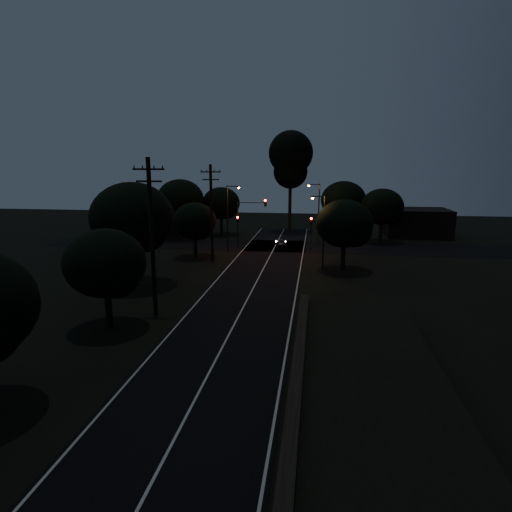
% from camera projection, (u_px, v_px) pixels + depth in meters
% --- Properties ---
extents(ground, '(160.00, 160.00, 0.00)m').
position_uv_depth(ground, '(162.00, 463.00, 15.40)').
color(ground, black).
extents(road_surface, '(60.00, 70.00, 0.03)m').
position_uv_depth(road_surface, '(265.00, 265.00, 45.51)').
color(road_surface, black).
rests_on(road_surface, ground).
extents(retaining_wall, '(6.93, 26.00, 1.60)m').
position_uv_depth(retaining_wall, '(373.00, 418.00, 17.11)').
color(retaining_wall, black).
rests_on(retaining_wall, ground).
extents(utility_pole_mid, '(2.20, 0.30, 11.00)m').
position_uv_depth(utility_pole_mid, '(152.00, 235.00, 29.53)').
color(utility_pole_mid, black).
rests_on(utility_pole_mid, ground).
extents(utility_pole_far, '(2.20, 0.30, 10.50)m').
position_uv_depth(utility_pole_far, '(211.00, 212.00, 46.03)').
color(utility_pole_far, black).
rests_on(utility_pole_far, ground).
extents(tree_left_b, '(5.17, 5.17, 6.57)m').
position_uv_depth(tree_left_b, '(107.00, 265.00, 27.09)').
color(tree_left_b, black).
rests_on(tree_left_b, ground).
extents(tree_left_c, '(7.17, 7.17, 9.06)m').
position_uv_depth(tree_left_c, '(135.00, 220.00, 36.72)').
color(tree_left_c, black).
rests_on(tree_left_c, ground).
extents(tree_left_d, '(4.94, 4.94, 6.27)m').
position_uv_depth(tree_left_d, '(196.00, 222.00, 48.49)').
color(tree_left_d, black).
rests_on(tree_left_d, ground).
extents(tree_far_nw, '(5.64, 5.64, 7.15)m').
position_uv_depth(tree_far_nw, '(222.00, 204.00, 63.90)').
color(tree_far_nw, black).
rests_on(tree_far_nw, ground).
extents(tree_far_w, '(6.61, 6.61, 8.43)m').
position_uv_depth(tree_far_w, '(182.00, 200.00, 60.52)').
color(tree_far_w, black).
rests_on(tree_far_w, ground).
extents(tree_far_ne, '(6.44, 6.44, 8.15)m').
position_uv_depth(tree_far_ne, '(345.00, 201.00, 61.26)').
color(tree_far_ne, black).
rests_on(tree_far_ne, ground).
extents(tree_far_e, '(5.75, 5.75, 7.29)m').
position_uv_depth(tree_far_e, '(384.00, 208.00, 57.80)').
color(tree_far_e, black).
rests_on(tree_far_e, ground).
extents(tree_right_a, '(5.61, 5.61, 7.13)m').
position_uv_depth(tree_right_a, '(346.00, 225.00, 42.21)').
color(tree_right_a, black).
rests_on(tree_right_a, ground).
extents(tall_pine, '(6.86, 6.86, 15.58)m').
position_uv_depth(tall_pine, '(291.00, 159.00, 66.10)').
color(tall_pine, black).
rests_on(tall_pine, ground).
extents(building_left, '(10.00, 8.00, 4.40)m').
position_uv_depth(building_left, '(157.00, 217.00, 68.01)').
color(building_left, black).
rests_on(building_left, ground).
extents(building_right, '(9.00, 7.00, 4.00)m').
position_uv_depth(building_right, '(417.00, 222.00, 63.50)').
color(building_right, black).
rests_on(building_right, ground).
extents(signal_left, '(0.28, 0.35, 4.10)m').
position_uv_depth(signal_left, '(238.00, 226.00, 54.13)').
color(signal_left, black).
rests_on(signal_left, ground).
extents(signal_right, '(0.28, 0.35, 4.10)m').
position_uv_depth(signal_right, '(311.00, 227.00, 52.86)').
color(signal_right, black).
rests_on(signal_right, ground).
extents(signal_mast, '(3.70, 0.35, 6.25)m').
position_uv_depth(signal_mast, '(251.00, 214.00, 53.58)').
color(signal_mast, black).
rests_on(signal_mast, ground).
extents(streetlight_a, '(1.66, 0.26, 8.00)m').
position_uv_depth(streetlight_a, '(229.00, 213.00, 51.92)').
color(streetlight_a, black).
rests_on(streetlight_a, ground).
extents(streetlight_b, '(1.66, 0.26, 8.00)m').
position_uv_depth(streetlight_b, '(317.00, 210.00, 56.26)').
color(streetlight_b, black).
rests_on(streetlight_b, ground).
extents(streetlight_c, '(1.46, 0.26, 7.50)m').
position_uv_depth(streetlight_c, '(322.00, 227.00, 42.70)').
color(streetlight_c, black).
rests_on(streetlight_c, ground).
extents(car, '(1.88, 3.67, 1.20)m').
position_uv_depth(car, '(281.00, 244.00, 54.04)').
color(car, black).
rests_on(car, ground).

